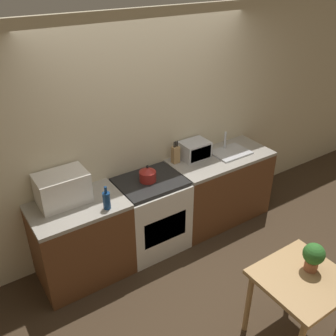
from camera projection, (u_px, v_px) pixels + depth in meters
ground_plane at (200, 275)px, 4.07m from camera, size 16.00×16.00×0.00m
wall_back at (147, 132)px, 4.19m from camera, size 10.00×0.06×2.60m
counter_left_run at (82, 241)px, 3.88m from camera, size 0.94×0.62×0.90m
counter_right_run at (219, 187)px, 4.77m from camera, size 1.29×0.62×0.90m
stove_range at (151, 214)px, 4.28m from camera, size 0.74×0.62×0.90m
kettle at (148, 174)px, 4.02m from camera, size 0.18×0.18×0.19m
microwave at (63, 188)px, 3.63m from camera, size 0.49×0.33×0.31m
bottle at (107, 200)px, 3.57m from camera, size 0.07×0.07×0.24m
knife_block at (176, 154)px, 4.36m from camera, size 0.09×0.07×0.27m
toaster_oven at (195, 150)px, 4.47m from camera, size 0.34×0.26×0.21m
sink_basin at (230, 152)px, 4.62m from camera, size 0.45×0.34×0.24m
dining_table at (301, 287)px, 3.13m from camera, size 0.71×0.67×0.73m
potted_plant at (313, 256)px, 3.07m from camera, size 0.18×0.18×0.26m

